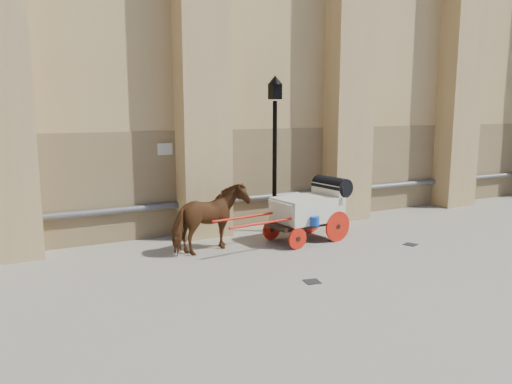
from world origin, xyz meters
TOP-DOWN VIEW (x-y plane):
  - ground at (0.00, 0.00)m, footprint 90.00×90.00m
  - horse at (-1.48, 1.95)m, footprint 2.22×1.47m
  - carriage at (1.46, 1.82)m, footprint 4.00×1.53m
  - street_lamp at (1.00, 3.08)m, footprint 0.43×0.43m
  - drain_grate_near at (-0.42, -1.11)m, footprint 0.37×0.37m
  - drain_grate_far at (3.54, 0.12)m, footprint 0.41×0.41m

SIDE VIEW (x-z plane):
  - ground at x=0.00m, z-range 0.00..0.00m
  - drain_grate_near at x=-0.42m, z-range 0.00..0.01m
  - drain_grate_far at x=3.54m, z-range 0.00..0.01m
  - horse at x=-1.48m, z-range 0.00..1.72m
  - carriage at x=1.46m, z-range 0.07..1.78m
  - street_lamp at x=1.00m, z-range 0.16..4.70m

